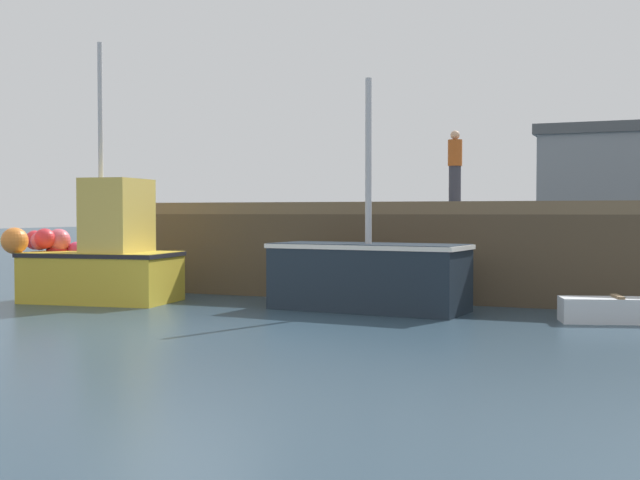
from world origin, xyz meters
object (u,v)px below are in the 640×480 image
fishing_boat_near_right (368,274)px  dockworker (455,167)px  fishing_boat_near_left (101,257)px  rowboat (617,310)px

fishing_boat_near_right → dockworker: (0.24, 5.56, 2.20)m
fishing_boat_near_left → fishing_boat_near_right: size_ratio=1.22×
rowboat → dockworker: (-3.99, 5.58, 2.65)m
rowboat → fishing_boat_near_left: bearing=-176.2°
fishing_boat_near_left → fishing_boat_near_right: fishing_boat_near_left is taller
fishing_boat_near_left → rowboat: (9.57, 0.63, -0.69)m
fishing_boat_near_left → dockworker: 8.57m
fishing_boat_near_right → rowboat: 4.25m
rowboat → dockworker: size_ratio=1.08×
rowboat → dockworker: dockworker is taller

